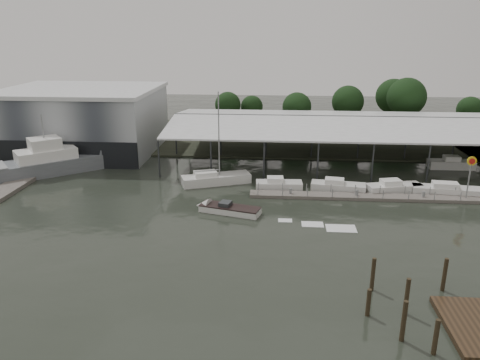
# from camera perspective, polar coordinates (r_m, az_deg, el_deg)

# --- Properties ---
(ground) EXTENTS (200.00, 200.00, 0.00)m
(ground) POSITION_cam_1_polar(r_m,az_deg,el_deg) (49.03, -0.59, -5.85)
(ground) COLOR #252A22
(ground) RESTS_ON ground
(land_strip_far) EXTENTS (140.00, 30.00, 0.30)m
(land_strip_far) POSITION_cam_1_polar(r_m,az_deg,el_deg) (88.94, 1.75, 5.26)
(land_strip_far) COLOR #3B3E2E
(land_strip_far) RESTS_ON ground
(land_strip_west) EXTENTS (20.00, 40.00, 0.30)m
(land_strip_west) POSITION_cam_1_polar(r_m,az_deg,el_deg) (88.83, -25.44, 3.47)
(land_strip_west) COLOR #3B3E2E
(land_strip_west) RESTS_ON ground
(storage_warehouse) EXTENTS (24.50, 20.50, 10.50)m
(storage_warehouse) POSITION_cam_1_polar(r_m,az_deg,el_deg) (82.42, -18.63, 6.97)
(storage_warehouse) COLOR #A5ABB0
(storage_warehouse) RESTS_ON ground
(covered_boat_shed) EXTENTS (58.24, 24.00, 6.96)m
(covered_boat_shed) POSITION_cam_1_polar(r_m,az_deg,el_deg) (75.06, 14.45, 6.98)
(covered_boat_shed) COLOR white
(covered_boat_shed) RESTS_ON ground
(trawler_dock) EXTENTS (3.00, 18.00, 0.50)m
(trawler_dock) POSITION_cam_1_polar(r_m,az_deg,el_deg) (70.53, -24.58, 0.25)
(trawler_dock) COLOR #68635C
(trawler_dock) RESTS_ON ground
(floating_dock) EXTENTS (28.00, 2.00, 1.40)m
(floating_dock) POSITION_cam_1_polar(r_m,az_deg,el_deg) (59.12, 14.92, -1.99)
(floating_dock) COLOR #68635C
(floating_dock) RESTS_ON ground
(shell_fuel_sign) EXTENTS (1.10, 0.18, 5.55)m
(shell_fuel_sign) POSITION_cam_1_polar(r_m,az_deg,el_deg) (61.41, 26.28, 1.12)
(shell_fuel_sign) COLOR gray
(shell_fuel_sign) RESTS_ON ground
(grey_trawler) EXTENTS (16.41, 14.71, 8.84)m
(grey_trawler) POSITION_cam_1_polar(r_m,az_deg,el_deg) (72.15, -21.59, 2.11)
(grey_trawler) COLOR slate
(grey_trawler) RESTS_ON ground
(white_sailboat) EXTENTS (9.43, 5.67, 12.40)m
(white_sailboat) POSITION_cam_1_polar(r_m,az_deg,el_deg) (62.44, -3.06, 0.13)
(white_sailboat) COLOR silver
(white_sailboat) RESTS_ON ground
(speedboat_underway) EXTENTS (18.17, 6.80, 2.00)m
(speedboat_underway) POSITION_cam_1_polar(r_m,az_deg,el_deg) (52.93, -1.87, -3.53)
(speedboat_underway) COLOR silver
(speedboat_underway) RESTS_ON ground
(moored_cruiser_0) EXTENTS (6.00, 2.47, 1.70)m
(moored_cruiser_0) POSITION_cam_1_polar(r_m,az_deg,el_deg) (60.32, 4.71, -0.60)
(moored_cruiser_0) COLOR silver
(moored_cruiser_0) RESTS_ON ground
(moored_cruiser_1) EXTENTS (7.05, 3.21, 1.70)m
(moored_cruiser_1) POSITION_cam_1_polar(r_m,az_deg,el_deg) (60.82, 11.81, -0.78)
(moored_cruiser_1) COLOR silver
(moored_cruiser_1) RESTS_ON ground
(moored_cruiser_2) EXTENTS (7.24, 3.75, 1.70)m
(moored_cruiser_2) POSITION_cam_1_polar(r_m,az_deg,el_deg) (62.26, 18.24, -0.88)
(moored_cruiser_2) COLOR silver
(moored_cruiser_2) RESTS_ON ground
(moored_cruiser_3) EXTENTS (8.81, 3.13, 1.70)m
(moored_cruiser_3) POSITION_cam_1_polar(r_m,az_deg,el_deg) (63.59, 24.02, -1.17)
(moored_cruiser_3) COLOR silver
(moored_cruiser_3) RESTS_ON ground
(mooring_pilings) EXTENTS (6.89, 8.18, 3.62)m
(mooring_pilings) POSITION_cam_1_polar(r_m,az_deg,el_deg) (36.78, 19.51, -13.89)
(mooring_pilings) COLOR #372C1B
(mooring_pilings) RESTS_ON ground
(horizon_tree_line) EXTENTS (68.18, 12.46, 10.96)m
(horizon_tree_line) POSITION_cam_1_polar(r_m,az_deg,el_deg) (96.20, 17.84, 9.01)
(horizon_tree_line) COLOR #2F2015
(horizon_tree_line) RESTS_ON ground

